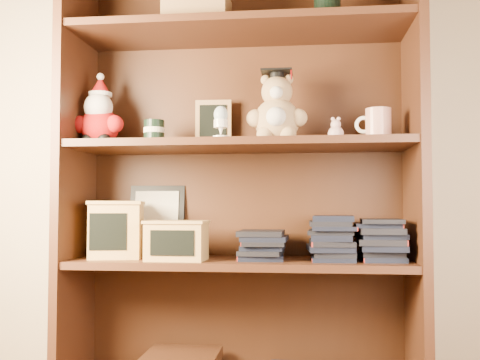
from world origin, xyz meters
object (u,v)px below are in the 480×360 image
at_px(bookcase, 241,192).
at_px(grad_teddy_bear, 277,114).
at_px(teacher_mug, 378,125).
at_px(treats_box, 117,229).

relative_size(bookcase, grad_teddy_bear, 6.38).
bearing_deg(teacher_mug, treats_box, -179.95).
bearing_deg(grad_teddy_bear, bookcase, 155.88).
bearing_deg(treats_box, bookcase, 6.80).
bearing_deg(treats_box, teacher_mug, 0.05).
height_order(bookcase, treats_box, bookcase).
bearing_deg(teacher_mug, bookcase, 173.81).
height_order(teacher_mug, treats_box, teacher_mug).
xyz_separation_m(bookcase, teacher_mug, (0.47, -0.05, 0.22)).
distance_m(grad_teddy_bear, teacher_mug, 0.34).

